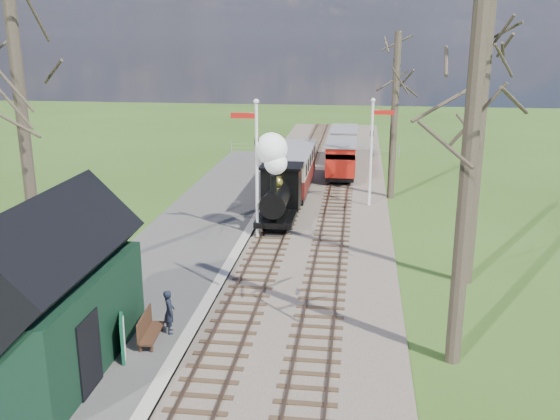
{
  "coord_description": "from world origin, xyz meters",
  "views": [
    {
      "loc": [
        3.71,
        -10.2,
        8.9
      ],
      "look_at": [
        0.42,
        15.2,
        1.6
      ],
      "focal_mm": 40.0,
      "sensor_mm": 36.0,
      "label": 1
    }
  ],
  "objects_px": {
    "semaphore_near": "(255,159)",
    "bench": "(148,328)",
    "station_shed": "(47,295)",
    "person": "(169,312)",
    "coach": "(292,169)",
    "red_carriage_b": "(344,143)",
    "semaphore_far": "(373,144)",
    "red_carriage_a": "(341,158)",
    "locomotive": "(278,185)",
    "sign_board": "(123,338)"
  },
  "relations": [
    {
      "from": "semaphore_near",
      "to": "bench",
      "type": "height_order",
      "value": "semaphore_near"
    },
    {
      "from": "station_shed",
      "to": "person",
      "type": "relative_size",
      "value": 4.64
    },
    {
      "from": "semaphore_near",
      "to": "coach",
      "type": "distance_m",
      "value": 8.14
    },
    {
      "from": "semaphore_near",
      "to": "red_carriage_b",
      "type": "xyz_separation_m",
      "value": [
        3.37,
        17.64,
        -2.26
      ]
    },
    {
      "from": "semaphore_far",
      "to": "station_shed",
      "type": "bearing_deg",
      "value": -115.72
    },
    {
      "from": "coach",
      "to": "red_carriage_b",
      "type": "height_order",
      "value": "coach"
    },
    {
      "from": "coach",
      "to": "station_shed",
      "type": "bearing_deg",
      "value": -102.23
    },
    {
      "from": "person",
      "to": "semaphore_near",
      "type": "bearing_deg",
      "value": -28.4
    },
    {
      "from": "semaphore_far",
      "to": "coach",
      "type": "bearing_deg",
      "value": 157.34
    },
    {
      "from": "coach",
      "to": "red_carriage_a",
      "type": "xyz_separation_m",
      "value": [
        2.6,
        4.31,
        -0.17
      ]
    },
    {
      "from": "locomotive",
      "to": "coach",
      "type": "distance_m",
      "value": 6.09
    },
    {
      "from": "red_carriage_a",
      "to": "semaphore_far",
      "type": "bearing_deg",
      "value": -73.87
    },
    {
      "from": "semaphore_far",
      "to": "red_carriage_b",
      "type": "xyz_separation_m",
      "value": [
        -1.77,
        11.64,
        -1.99
      ]
    },
    {
      "from": "red_carriage_b",
      "to": "sign_board",
      "type": "height_order",
      "value": "red_carriage_b"
    },
    {
      "from": "red_carriage_b",
      "to": "person",
      "type": "xyz_separation_m",
      "value": [
        -4.37,
        -27.34,
        -0.49
      ]
    },
    {
      "from": "locomotive",
      "to": "person",
      "type": "relative_size",
      "value": 3.35
    },
    {
      "from": "semaphore_far",
      "to": "sign_board",
      "type": "xyz_separation_m",
      "value": [
        -6.95,
        -17.38,
        -2.54
      ]
    },
    {
      "from": "locomotive",
      "to": "coach",
      "type": "xyz_separation_m",
      "value": [
        0.01,
        6.06,
        -0.56
      ]
    },
    {
      "from": "semaphore_far",
      "to": "bench",
      "type": "bearing_deg",
      "value": -112.07
    },
    {
      "from": "semaphore_far",
      "to": "sign_board",
      "type": "bearing_deg",
      "value": -111.79
    },
    {
      "from": "semaphore_far",
      "to": "red_carriage_a",
      "type": "distance_m",
      "value": 6.69
    },
    {
      "from": "person",
      "to": "red_carriage_b",
      "type": "bearing_deg",
      "value": -31.61
    },
    {
      "from": "red_carriage_a",
      "to": "sign_board",
      "type": "distance_m",
      "value": 24.08
    },
    {
      "from": "bench",
      "to": "coach",
      "type": "bearing_deg",
      "value": 82.95
    },
    {
      "from": "semaphore_far",
      "to": "bench",
      "type": "distance_m",
      "value": 17.82
    },
    {
      "from": "coach",
      "to": "bench",
      "type": "xyz_separation_m",
      "value": [
        -2.24,
        -18.14,
        -0.93
      ]
    },
    {
      "from": "station_shed",
      "to": "person",
      "type": "distance_m",
      "value": 3.69
    },
    {
      "from": "semaphore_near",
      "to": "coach",
      "type": "bearing_deg",
      "value": 84.39
    },
    {
      "from": "red_carriage_b",
      "to": "semaphore_far",
      "type": "bearing_deg",
      "value": -81.33
    },
    {
      "from": "semaphore_far",
      "to": "red_carriage_a",
      "type": "xyz_separation_m",
      "value": [
        -1.77,
        6.14,
        -1.99
      ]
    },
    {
      "from": "semaphore_near",
      "to": "person",
      "type": "xyz_separation_m",
      "value": [
        -1.0,
        -9.7,
        -2.74
      ]
    },
    {
      "from": "coach",
      "to": "red_carriage_b",
      "type": "distance_m",
      "value": 10.15
    },
    {
      "from": "station_shed",
      "to": "locomotive",
      "type": "relative_size",
      "value": 1.39
    },
    {
      "from": "bench",
      "to": "semaphore_far",
      "type": "bearing_deg",
      "value": 67.93
    },
    {
      "from": "coach",
      "to": "semaphore_near",
      "type": "bearing_deg",
      "value": -95.61
    },
    {
      "from": "red_carriage_b",
      "to": "person",
      "type": "distance_m",
      "value": 27.69
    },
    {
      "from": "station_shed",
      "to": "semaphore_near",
      "type": "distance_m",
      "value": 12.58
    },
    {
      "from": "semaphore_far",
      "to": "sign_board",
      "type": "height_order",
      "value": "semaphore_far"
    },
    {
      "from": "station_shed",
      "to": "coach",
      "type": "height_order",
      "value": "station_shed"
    },
    {
      "from": "red_carriage_b",
      "to": "sign_board",
      "type": "bearing_deg",
      "value": -100.11
    },
    {
      "from": "locomotive",
      "to": "station_shed",
      "type": "bearing_deg",
      "value": -107.29
    },
    {
      "from": "red_carriage_b",
      "to": "semaphore_near",
      "type": "bearing_deg",
      "value": -100.82
    },
    {
      "from": "locomotive",
      "to": "person",
      "type": "height_order",
      "value": "locomotive"
    },
    {
      "from": "semaphore_near",
      "to": "coach",
      "type": "xyz_separation_m",
      "value": [
        0.77,
        7.83,
        -2.09
      ]
    },
    {
      "from": "station_shed",
      "to": "semaphore_far",
      "type": "relative_size",
      "value": 1.1
    },
    {
      "from": "station_shed",
      "to": "semaphore_far",
      "type": "xyz_separation_m",
      "value": [
        8.67,
        18.0,
        1.08
      ]
    },
    {
      "from": "sign_board",
      "to": "coach",
      "type": "bearing_deg",
      "value": 82.36
    },
    {
      "from": "locomotive",
      "to": "sign_board",
      "type": "xyz_separation_m",
      "value": [
        -2.56,
        -13.14,
        -1.28
      ]
    },
    {
      "from": "semaphore_near",
      "to": "person",
      "type": "relative_size",
      "value": 4.58
    },
    {
      "from": "red_carriage_b",
      "to": "person",
      "type": "bearing_deg",
      "value": -99.07
    }
  ]
}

